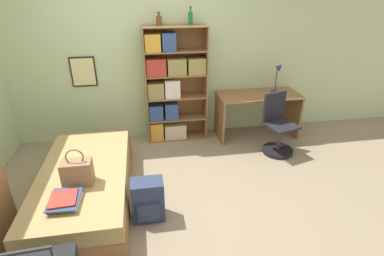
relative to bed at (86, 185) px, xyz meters
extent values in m
plane|color=gray|center=(0.74, -0.02, -0.21)|extent=(14.00, 14.00, 0.00)
cube|color=beige|center=(0.74, 1.62, 1.09)|extent=(10.00, 0.06, 2.60)
cube|color=black|center=(-0.13, 1.58, 0.92)|extent=(0.36, 0.02, 0.44)
cube|color=beige|center=(-0.13, 1.57, 0.92)|extent=(0.32, 0.01, 0.40)
cube|color=olive|center=(0.00, -0.02, -0.09)|extent=(0.99, 1.97, 0.23)
cube|color=tan|center=(0.00, -0.02, 0.12)|extent=(0.96, 1.94, 0.19)
cube|color=olive|center=(0.00, 0.94, 0.00)|extent=(0.99, 0.04, 0.42)
cube|color=#93704C|center=(0.01, -0.27, 0.35)|extent=(0.30, 0.18, 0.27)
torus|color=#93704C|center=(0.01, -0.27, 0.53)|extent=(0.18, 0.02, 0.18)
cube|color=#232328|center=(-0.09, -0.59, 0.22)|extent=(0.26, 0.28, 0.01)
cube|color=silver|center=(-0.08, -0.58, 0.23)|extent=(0.29, 0.30, 0.02)
cube|color=gold|center=(-0.09, -0.59, 0.25)|extent=(0.26, 0.28, 0.02)
cube|color=#334C84|center=(-0.07, -0.58, 0.27)|extent=(0.29, 0.36, 0.01)
cube|color=#B2382D|center=(-0.08, -0.59, 0.28)|extent=(0.26, 0.28, 0.02)
cylinder|color=#2D2D33|center=(0.07, -1.47, 0.51)|extent=(0.01, 0.01, 0.12)
cube|color=#2D2D33|center=(-0.09, -1.48, 0.57)|extent=(0.34, 0.04, 0.02)
cube|color=olive|center=(0.78, 1.42, 0.68)|extent=(0.02, 0.31, 1.77)
cube|color=olive|center=(1.70, 1.42, 0.68)|extent=(0.02, 0.31, 1.77)
cube|color=olive|center=(1.24, 1.57, 0.68)|extent=(0.93, 0.01, 1.77)
cube|color=olive|center=(1.24, 1.42, -0.20)|extent=(0.90, 0.31, 0.02)
cube|color=olive|center=(1.24, 1.42, 0.15)|extent=(0.90, 0.31, 0.02)
cube|color=olive|center=(1.24, 1.42, 0.50)|extent=(0.90, 0.31, 0.02)
cube|color=olive|center=(1.24, 1.42, 0.86)|extent=(0.90, 0.31, 0.02)
cube|color=olive|center=(1.24, 1.42, 1.21)|extent=(0.90, 0.31, 0.02)
cube|color=olive|center=(1.24, 1.42, 1.56)|extent=(0.90, 0.31, 0.02)
cube|color=gold|center=(0.90, 1.40, -0.04)|extent=(0.20, 0.24, 0.29)
cube|color=beige|center=(1.20, 1.40, -0.07)|extent=(0.34, 0.24, 0.24)
cube|color=#334C84|center=(0.91, 1.40, 0.28)|extent=(0.21, 0.24, 0.24)
cube|color=#334C84|center=(1.15, 1.40, 0.28)|extent=(0.20, 0.24, 0.26)
cube|color=#99894C|center=(0.92, 1.40, 0.63)|extent=(0.24, 0.24, 0.25)
cube|color=silver|center=(1.17, 1.40, 0.65)|extent=(0.23, 0.24, 0.28)
cube|color=#B2382D|center=(0.94, 1.40, 0.99)|extent=(0.29, 0.24, 0.25)
cube|color=#99894C|center=(1.25, 1.40, 0.99)|extent=(0.28, 0.24, 0.24)
cube|color=#99894C|center=(1.55, 1.40, 0.99)|extent=(0.26, 0.24, 0.24)
cube|color=gold|center=(0.91, 1.40, 1.34)|extent=(0.22, 0.24, 0.25)
cube|color=#334C84|center=(1.14, 1.40, 1.35)|extent=(0.19, 0.24, 0.26)
cylinder|color=brown|center=(1.02, 1.46, 1.63)|extent=(0.08, 0.08, 0.13)
cylinder|color=brown|center=(1.02, 1.46, 1.71)|extent=(0.03, 0.03, 0.04)
cylinder|color=#232328|center=(1.02, 1.46, 1.74)|extent=(0.04, 0.04, 0.01)
cylinder|color=#1E6B2D|center=(1.47, 1.43, 1.65)|extent=(0.06, 0.06, 0.17)
cylinder|color=#1E6B2D|center=(1.47, 1.43, 1.77)|extent=(0.03, 0.03, 0.05)
cylinder|color=#232328|center=(1.47, 1.43, 1.81)|extent=(0.03, 0.03, 0.02)
cube|color=olive|center=(2.55, 1.28, 0.50)|extent=(1.30, 0.59, 0.02)
cube|color=olive|center=(1.91, 1.28, 0.14)|extent=(0.03, 0.55, 0.70)
cube|color=olive|center=(3.18, 1.28, 0.14)|extent=(0.03, 0.55, 0.70)
cylinder|color=navy|center=(2.84, 1.36, 0.52)|extent=(0.12, 0.12, 0.02)
cylinder|color=navy|center=(2.84, 1.36, 0.71)|extent=(0.02, 0.02, 0.37)
cone|color=navy|center=(2.88, 1.36, 0.92)|extent=(0.14, 0.10, 0.14)
cylinder|color=black|center=(2.67, 0.66, -0.18)|extent=(0.45, 0.45, 0.06)
cylinder|color=#333338|center=(2.67, 0.66, 0.01)|extent=(0.05, 0.05, 0.44)
cube|color=black|center=(2.67, 0.66, 0.24)|extent=(0.50, 0.50, 0.03)
cube|color=black|center=(2.62, 0.84, 0.47)|extent=(0.36, 0.14, 0.43)
cube|color=#2D3856|center=(0.70, -0.42, 0.03)|extent=(0.34, 0.22, 0.47)
cube|color=#2D3856|center=(0.70, -0.55, -0.04)|extent=(0.24, 0.03, 0.21)
camera|label=1|loc=(0.74, -3.00, 2.10)|focal=28.00mm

